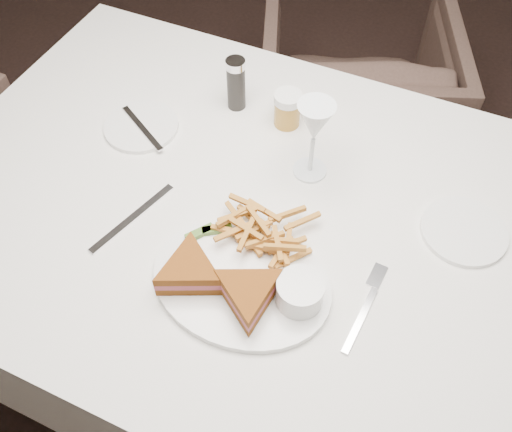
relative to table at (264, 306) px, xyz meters
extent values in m
plane|color=black|center=(0.35, 0.14, -0.38)|extent=(5.00, 5.00, 0.00)
cube|color=silver|center=(0.00, 0.00, 0.00)|extent=(1.40, 0.95, 0.75)
imported|color=#423028|center=(-0.05, 0.93, -0.05)|extent=(0.79, 0.77, 0.64)
ellipsoid|color=white|center=(0.02, -0.16, 0.38)|extent=(0.33, 0.26, 0.01)
cube|color=silver|center=(-0.23, -0.11, 0.38)|extent=(0.07, 0.20, 0.00)
cylinder|color=white|center=(-0.34, 0.11, 0.38)|extent=(0.16, 0.16, 0.01)
cylinder|color=white|center=(0.36, 0.10, 0.38)|extent=(0.16, 0.16, 0.01)
cylinder|color=black|center=(-0.18, 0.25, 0.44)|extent=(0.04, 0.04, 0.12)
cylinder|color=#AA7728|center=(-0.05, 0.24, 0.42)|extent=(0.06, 0.06, 0.08)
cube|color=#416623|center=(-0.06, -0.09, 0.40)|extent=(0.05, 0.04, 0.01)
cube|color=#416623|center=(-0.09, -0.11, 0.40)|extent=(0.05, 0.05, 0.01)
cylinder|color=white|center=(0.13, -0.16, 0.42)|extent=(0.08, 0.08, 0.05)
camera|label=1|loc=(0.24, -0.62, 1.24)|focal=40.00mm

